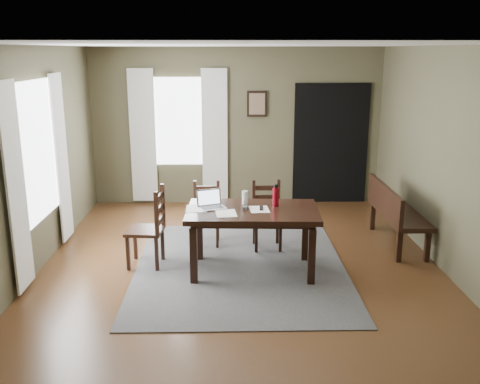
{
  "coord_description": "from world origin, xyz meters",
  "views": [
    {
      "loc": [
        -0.15,
        -6.24,
        2.65
      ],
      "look_at": [
        0.0,
        0.3,
        0.9
      ],
      "focal_mm": 40.0,
      "sensor_mm": 36.0,
      "label": 1
    }
  ],
  "objects_px": {
    "chair_back_right": "(267,216)",
    "water_bottle": "(276,196)",
    "chair_end": "(149,228)",
    "dining_table": "(253,217)",
    "chair_back_left": "(207,214)",
    "bench": "(394,209)",
    "laptop": "(211,203)"
  },
  "relations": [
    {
      "from": "dining_table",
      "to": "chair_end",
      "type": "distance_m",
      "value": 1.31
    },
    {
      "from": "chair_back_right",
      "to": "water_bottle",
      "type": "distance_m",
      "value": 0.84
    },
    {
      "from": "chair_end",
      "to": "water_bottle",
      "type": "height_order",
      "value": "water_bottle"
    },
    {
      "from": "chair_back_right",
      "to": "laptop",
      "type": "bearing_deg",
      "value": -137.2
    },
    {
      "from": "chair_back_left",
      "to": "chair_back_right",
      "type": "relative_size",
      "value": 0.95
    },
    {
      "from": "chair_end",
      "to": "chair_back_right",
      "type": "xyz_separation_m",
      "value": [
        1.51,
        0.62,
        -0.04
      ]
    },
    {
      "from": "bench",
      "to": "laptop",
      "type": "distance_m",
      "value": 2.66
    },
    {
      "from": "chair_back_right",
      "to": "water_bottle",
      "type": "bearing_deg",
      "value": -87.85
    },
    {
      "from": "bench",
      "to": "water_bottle",
      "type": "xyz_separation_m",
      "value": [
        -1.72,
        -0.77,
        0.41
      ]
    },
    {
      "from": "chair_end",
      "to": "water_bottle",
      "type": "bearing_deg",
      "value": 92.03
    },
    {
      "from": "bench",
      "to": "laptop",
      "type": "height_order",
      "value": "laptop"
    },
    {
      "from": "water_bottle",
      "to": "chair_back_left",
      "type": "bearing_deg",
      "value": 135.61
    },
    {
      "from": "chair_back_left",
      "to": "laptop",
      "type": "height_order",
      "value": "laptop"
    },
    {
      "from": "chair_end",
      "to": "water_bottle",
      "type": "distance_m",
      "value": 1.62
    },
    {
      "from": "bench",
      "to": "chair_back_left",
      "type": "bearing_deg",
      "value": 88.05
    },
    {
      "from": "chair_back_right",
      "to": "bench",
      "type": "relative_size",
      "value": 0.61
    },
    {
      "from": "dining_table",
      "to": "bench",
      "type": "height_order",
      "value": "bench"
    },
    {
      "from": "laptop",
      "to": "chair_end",
      "type": "bearing_deg",
      "value": 149.56
    },
    {
      "from": "chair_back_right",
      "to": "bench",
      "type": "height_order",
      "value": "chair_back_right"
    },
    {
      "from": "chair_end",
      "to": "chair_back_left",
      "type": "xyz_separation_m",
      "value": [
        0.68,
        0.78,
        -0.07
      ]
    },
    {
      "from": "bench",
      "to": "water_bottle",
      "type": "relative_size",
      "value": 5.59
    },
    {
      "from": "chair_back_left",
      "to": "chair_back_right",
      "type": "height_order",
      "value": "chair_back_right"
    },
    {
      "from": "dining_table",
      "to": "bench",
      "type": "xyz_separation_m",
      "value": [
        2.0,
        0.91,
        -0.19
      ]
    },
    {
      "from": "laptop",
      "to": "water_bottle",
      "type": "distance_m",
      "value": 0.8
    },
    {
      "from": "chair_back_right",
      "to": "chair_back_left",
      "type": "bearing_deg",
      "value": 166.71
    },
    {
      "from": "dining_table",
      "to": "laptop",
      "type": "relative_size",
      "value": 4.24
    },
    {
      "from": "chair_back_right",
      "to": "laptop",
      "type": "distance_m",
      "value": 1.12
    },
    {
      "from": "chair_back_right",
      "to": "water_bottle",
      "type": "relative_size",
      "value": 3.4
    },
    {
      "from": "water_bottle",
      "to": "dining_table",
      "type": "bearing_deg",
      "value": -155.07
    },
    {
      "from": "chair_back_right",
      "to": "laptop",
      "type": "xyz_separation_m",
      "value": [
        -0.74,
        -0.74,
        0.4
      ]
    },
    {
      "from": "laptop",
      "to": "dining_table",
      "type": "bearing_deg",
      "value": -32.44
    },
    {
      "from": "dining_table",
      "to": "bench",
      "type": "relative_size",
      "value": 1.07
    }
  ]
}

